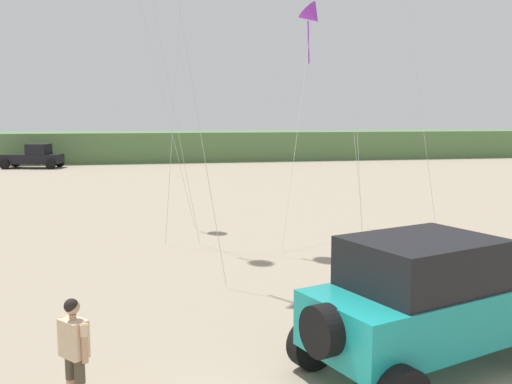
{
  "coord_description": "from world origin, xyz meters",
  "views": [
    {
      "loc": [
        -1.52,
        -6.0,
        4.18
      ],
      "look_at": [
        0.32,
        3.06,
        2.94
      ],
      "focal_mm": 39.57,
      "sensor_mm": 36.0,
      "label": 1
    }
  ],
  "objects_px": {
    "person_watching": "(74,349)",
    "kite_blue_swept": "(312,16)",
    "jeep": "(433,300)",
    "distant_pickup": "(34,157)"
  },
  "relations": [
    {
      "from": "distant_pickup",
      "to": "jeep",
      "type": "bearing_deg",
      "value": -71.94
    },
    {
      "from": "jeep",
      "to": "kite_blue_swept",
      "type": "bearing_deg",
      "value": 81.3
    },
    {
      "from": "jeep",
      "to": "distant_pickup",
      "type": "height_order",
      "value": "jeep"
    },
    {
      "from": "jeep",
      "to": "distant_pickup",
      "type": "bearing_deg",
      "value": 108.06
    },
    {
      "from": "jeep",
      "to": "kite_blue_swept",
      "type": "xyz_separation_m",
      "value": [
        2.11,
        13.76,
        6.89
      ]
    },
    {
      "from": "person_watching",
      "to": "distant_pickup",
      "type": "xyz_separation_m",
      "value": [
        -7.59,
        40.77,
        0.0
      ]
    },
    {
      "from": "person_watching",
      "to": "distant_pickup",
      "type": "distance_m",
      "value": 41.47
    },
    {
      "from": "kite_blue_swept",
      "to": "person_watching",
      "type": "bearing_deg",
      "value": -118.93
    },
    {
      "from": "person_watching",
      "to": "kite_blue_swept",
      "type": "xyz_separation_m",
      "value": [
        7.73,
        13.99,
        7.16
      ]
    },
    {
      "from": "distant_pickup",
      "to": "kite_blue_swept",
      "type": "distance_m",
      "value": 31.67
    }
  ]
}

